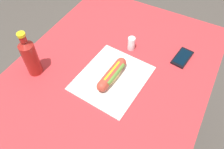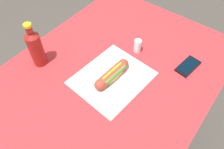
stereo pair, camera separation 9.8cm
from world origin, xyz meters
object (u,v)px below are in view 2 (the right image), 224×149
soda_bottle (36,47)px  salt_shaker (138,46)px  hot_dog (112,74)px  cell_phone (188,66)px

soda_bottle → salt_shaker: bearing=137.0°
hot_dog → salt_shaker: salt_shaker is taller
soda_bottle → salt_shaker: 0.47m
hot_dog → salt_shaker: size_ratio=2.95×
soda_bottle → salt_shaker: soda_bottle is taller
soda_bottle → hot_dog: bearing=111.4°
salt_shaker → cell_phone: bearing=103.4°
cell_phone → soda_bottle: size_ratio=0.60×
salt_shaker → hot_dog: bearing=2.5°
salt_shaker → soda_bottle: bearing=-43.0°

